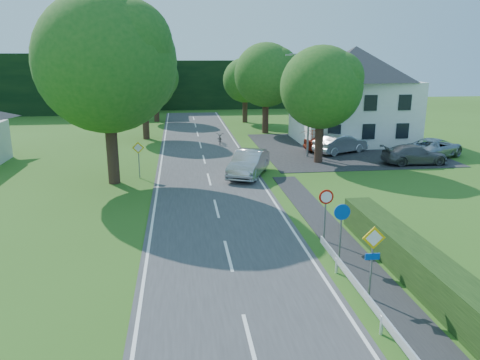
{
  "coord_description": "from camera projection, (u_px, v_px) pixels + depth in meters",
  "views": [
    {
      "loc": [
        -1.77,
        -5.37,
        7.91
      ],
      "look_at": [
        1.32,
        18.49,
        1.42
      ],
      "focal_mm": 35.0,
      "sensor_mm": 36.0,
      "label": 1
    }
  ],
  "objects": [
    {
      "name": "sign_priority_left",
      "position": [
        138.0,
        153.0,
        30.34
      ],
      "size": [
        0.78,
        0.09,
        2.44
      ],
      "color": "gray",
      "rests_on": "ground"
    },
    {
      "name": "sign_priority_right",
      "position": [
        373.0,
        249.0,
        15.13
      ],
      "size": [
        0.78,
        0.09,
        2.59
      ],
      "color": "gray",
      "rests_on": "ground"
    },
    {
      "name": "tree_main",
      "position": [
        108.0,
        90.0,
        28.15
      ],
      "size": [
        9.4,
        9.4,
        11.64
      ],
      "primitive_type": null,
      "color": "#1E5519",
      "rests_on": "ground"
    },
    {
      "name": "moving_car",
      "position": [
        249.0,
        163.0,
        31.13
      ],
      "size": [
        3.63,
        5.45,
        1.7
      ],
      "primitive_type": "imported",
      "rotation": [
        0.0,
        0.0,
        -0.39
      ],
      "color": "#ABAAAF",
      "rests_on": "road"
    },
    {
      "name": "road",
      "position": [
        214.0,
        198.0,
        26.57
      ],
      "size": [
        7.0,
        80.0,
        0.04
      ],
      "primitive_type": "cube",
      "color": "#38383B",
      "rests_on": "ground"
    },
    {
      "name": "sign_speed_limit",
      "position": [
        326.0,
        203.0,
        19.92
      ],
      "size": [
        0.64,
        0.11,
        2.37
      ],
      "color": "gray",
      "rests_on": "ground"
    },
    {
      "name": "motorcycle",
      "position": [
        220.0,
        138.0,
        42.27
      ],
      "size": [
        0.84,
        2.03,
        1.04
      ],
      "primitive_type": "imported",
      "rotation": [
        0.0,
        0.0,
        -0.08
      ],
      "color": "black",
      "rests_on": "road"
    },
    {
      "name": "parked_car_red",
      "position": [
        329.0,
        143.0,
        39.02
      ],
      "size": [
        4.25,
        1.77,
        1.44
      ],
      "primitive_type": "imported",
      "rotation": [
        0.0,
        0.0,
        1.59
      ],
      "color": "maroon",
      "rests_on": "parking_pad"
    },
    {
      "name": "line_edge_left",
      "position": [
        156.0,
        199.0,
        26.16
      ],
      "size": [
        0.12,
        80.0,
        0.01
      ],
      "primitive_type": "cube",
      "color": "white",
      "rests_on": "road"
    },
    {
      "name": "tree_left_far",
      "position": [
        144.0,
        94.0,
        43.99
      ],
      "size": [
        7.0,
        7.0,
        8.58
      ],
      "primitive_type": null,
      "color": "#1E5519",
      "rests_on": "ground"
    },
    {
      "name": "tree_left_back",
      "position": [
        155.0,
        88.0,
        55.61
      ],
      "size": [
        6.6,
        6.6,
        8.07
      ],
      "primitive_type": null,
      "color": "#1E5519",
      "rests_on": "ground"
    },
    {
      "name": "house_white",
      "position": [
        353.0,
        94.0,
        42.48
      ],
      "size": [
        10.6,
        8.4,
        8.6
      ],
      "color": "white",
      "rests_on": "ground"
    },
    {
      "name": "parked_car_grey",
      "position": [
        415.0,
        155.0,
        34.52
      ],
      "size": [
        4.82,
        1.97,
        1.4
      ],
      "primitive_type": "imported",
      "rotation": [
        0.0,
        0.0,
        1.57
      ],
      "color": "#4F4F54",
      "rests_on": "parking_pad"
    },
    {
      "name": "treeline_right",
      "position": [
        243.0,
        84.0,
        70.7
      ],
      "size": [
        30.0,
        5.0,
        7.0
      ],
      "primitive_type": "cube",
      "color": "black",
      "rests_on": "ground"
    },
    {
      "name": "streetlight",
      "position": [
        308.0,
        100.0,
        35.99
      ],
      "size": [
        2.03,
        0.18,
        8.0
      ],
      "color": "gray",
      "rests_on": "ground"
    },
    {
      "name": "parasol",
      "position": [
        313.0,
        141.0,
        38.37
      ],
      "size": [
        2.62,
        2.65,
        1.95
      ],
      "primitive_type": "imported",
      "rotation": [
        0.0,
        0.0,
        0.27
      ],
      "color": "#B7390E",
      "rests_on": "parking_pad"
    },
    {
      "name": "parked_car_silver_b",
      "position": [
        434.0,
        148.0,
        36.7
      ],
      "size": [
        6.03,
        5.06,
        1.53
      ],
      "primitive_type": "imported",
      "rotation": [
        0.0,
        0.0,
        2.12
      ],
      "color": "#A4A5AB",
      "rests_on": "parking_pad"
    },
    {
      "name": "parked_car_silver_a",
      "position": [
        341.0,
        143.0,
        38.29
      ],
      "size": [
        5.05,
        3.65,
        1.58
      ],
      "primitive_type": "imported",
      "rotation": [
        0.0,
        0.0,
        2.03
      ],
      "color": "silver",
      "rests_on": "parking_pad"
    },
    {
      "name": "parking_pad",
      "position": [
        341.0,
        148.0,
        40.51
      ],
      "size": [
        14.0,
        16.0,
        0.04
      ],
      "primitive_type": "cube",
      "color": "black",
      "rests_on": "ground"
    },
    {
      "name": "tree_right_mid",
      "position": [
        321.0,
        105.0,
        34.17
      ],
      "size": [
        7.0,
        7.0,
        8.58
      ],
      "primitive_type": null,
      "color": "#1E5519",
      "rests_on": "ground"
    },
    {
      "name": "line_edge_right",
      "position": [
        270.0,
        195.0,
        26.97
      ],
      "size": [
        0.12,
        80.0,
        0.01
      ],
      "primitive_type": "cube",
      "color": "white",
      "rests_on": "road"
    },
    {
      "name": "tree_right_back",
      "position": [
        245.0,
        90.0,
        55.06
      ],
      "size": [
        6.2,
        6.2,
        7.56
      ],
      "primitive_type": null,
      "color": "#1E5519",
      "rests_on": "ground"
    },
    {
      "name": "tree_right_far",
      "position": [
        266.0,
        88.0,
        47.32
      ],
      "size": [
        7.4,
        7.4,
        9.09
      ],
      "primitive_type": null,
      "color": "#1E5519",
      "rests_on": "ground"
    },
    {
      "name": "line_centre",
      "position": [
        214.0,
        197.0,
        26.57
      ],
      "size": [
        0.12,
        80.0,
        0.01
      ],
      "primitive_type": null,
      "color": "white",
      "rests_on": "road"
    },
    {
      "name": "sign_roundabout",
      "position": [
        341.0,
        221.0,
        18.04
      ],
      "size": [
        0.64,
        0.08,
        2.37
      ],
      "color": "gray",
      "rests_on": "ground"
    }
  ]
}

